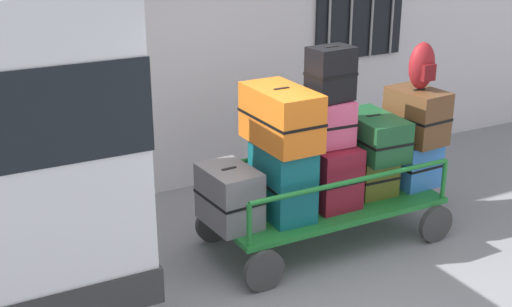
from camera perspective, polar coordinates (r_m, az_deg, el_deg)
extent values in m
plane|color=gray|center=(5.89, 3.54, -10.64)|extent=(40.00, 40.00, 0.00)
cube|color=black|center=(6.73, -20.48, 10.32)|extent=(1.20, 0.04, 1.50)
cylinder|color=gray|center=(6.71, -19.15, 10.45)|extent=(0.03, 0.03, 1.50)
cylinder|color=gray|center=(6.76, -16.61, 10.80)|extent=(0.03, 0.03, 1.50)
cube|color=#1E722D|center=(6.40, 5.78, -4.18)|extent=(2.11, 0.94, 0.05)
cylinder|color=#383838|center=(6.66, 14.67, -5.67)|extent=(0.36, 0.06, 0.36)
cylinder|color=#383838|center=(7.34, 9.59, -2.78)|extent=(0.36, 0.06, 0.36)
cylinder|color=#383838|center=(5.70, 0.66, -9.69)|extent=(0.36, 0.06, 0.36)
cylinder|color=#383838|center=(6.47, -3.51, -5.82)|extent=(0.36, 0.06, 0.36)
cylinder|color=#1E722D|center=(6.60, 15.30, -2.05)|extent=(0.04, 0.04, 0.37)
cylinder|color=#1E722D|center=(7.20, 10.72, 0.23)|extent=(0.04, 0.04, 0.37)
cylinder|color=#1E722D|center=(5.50, -0.57, -5.95)|extent=(0.04, 0.04, 0.37)
cylinder|color=#1E722D|center=(6.21, -4.22, -2.82)|extent=(0.04, 0.04, 0.37)
cylinder|color=#1E722D|center=(5.92, 8.20, -2.24)|extent=(2.03, 0.04, 0.04)
cylinder|color=#1E722D|center=(6.58, 3.85, 0.29)|extent=(2.03, 0.04, 0.04)
cube|color=slate|center=(5.85, -2.22, -3.56)|extent=(0.42, 0.58, 0.50)
cube|color=black|center=(5.85, -2.22, -3.56)|extent=(0.43, 0.59, 0.02)
cube|color=black|center=(5.75, -2.25, -1.32)|extent=(0.14, 0.04, 0.02)
cube|color=#0F5960|center=(5.99, 2.20, -2.26)|extent=(0.39, 0.63, 0.64)
cube|color=black|center=(5.99, 2.20, -2.26)|extent=(0.40, 0.64, 0.02)
cube|color=black|center=(5.88, 2.24, 0.57)|extent=(0.13, 0.03, 0.02)
cube|color=orange|center=(5.83, 2.09, 3.06)|extent=(0.43, 0.78, 0.49)
cube|color=black|center=(5.83, 2.09, 3.06)|extent=(0.44, 0.79, 0.02)
cube|color=black|center=(5.76, 2.12, 5.34)|extent=(0.15, 0.03, 0.02)
cube|color=maroon|center=(6.27, 5.91, -1.68)|extent=(0.42, 0.59, 0.56)
cube|color=black|center=(6.27, 5.91, -1.68)|extent=(0.43, 0.60, 0.02)
cube|color=black|center=(6.18, 6.00, 0.67)|extent=(0.14, 0.03, 0.02)
cube|color=#CC4C72|center=(6.10, 6.14, 2.52)|extent=(0.40, 0.32, 0.40)
cube|color=black|center=(6.10, 6.14, 2.52)|extent=(0.41, 0.33, 0.02)
cube|color=black|center=(6.04, 6.21, 4.29)|extent=(0.13, 0.04, 0.02)
cube|color=black|center=(5.99, 6.21, 6.59)|extent=(0.40, 0.30, 0.47)
cube|color=black|center=(5.99, 6.21, 6.59)|extent=(0.41, 0.31, 0.02)
cube|color=black|center=(5.94, 6.30, 8.73)|extent=(0.13, 0.04, 0.02)
cube|color=#4C5119|center=(6.57, 9.50, -1.69)|extent=(0.40, 0.41, 0.37)
cube|color=black|center=(6.57, 9.50, -1.69)|extent=(0.41, 0.42, 0.02)
cube|color=black|center=(6.50, 9.59, -0.21)|extent=(0.13, 0.03, 0.02)
cube|color=#194C28|center=(6.44, 9.62, 1.50)|extent=(0.44, 0.73, 0.38)
cube|color=black|center=(6.44, 9.62, 1.50)|extent=(0.45, 0.74, 0.02)
cube|color=black|center=(6.39, 9.72, 3.06)|extent=(0.14, 0.04, 0.02)
cube|color=#3372C6|center=(6.87, 12.63, -0.62)|extent=(0.43, 0.52, 0.44)
cube|color=black|center=(6.87, 12.63, -0.62)|extent=(0.44, 0.53, 0.02)
cube|color=black|center=(6.79, 12.77, 1.06)|extent=(0.14, 0.04, 0.02)
cube|color=brown|center=(6.68, 13.17, 3.08)|extent=(0.42, 0.59, 0.50)
cube|color=black|center=(6.68, 13.17, 3.08)|extent=(0.43, 0.60, 0.02)
cube|color=black|center=(6.62, 13.34, 5.12)|extent=(0.13, 0.04, 0.02)
ellipsoid|color=maroon|center=(6.57, 13.57, 7.08)|extent=(0.27, 0.19, 0.44)
cube|color=maroon|center=(6.51, 14.08, 6.52)|extent=(0.14, 0.06, 0.15)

